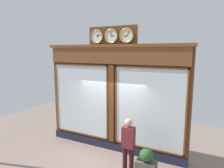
% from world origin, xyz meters
% --- Properties ---
extents(shop_facade, '(5.33, 0.42, 4.39)m').
position_xyz_m(shop_facade, '(-0.00, -0.13, 1.93)').
color(shop_facade, '#5B3319').
rests_on(shop_facade, ground_plane).
extents(pedestrian, '(0.36, 0.23, 1.69)m').
position_xyz_m(pedestrian, '(-1.08, 1.10, 0.93)').
color(pedestrian, '#3A1316').
rests_on(pedestrian, ground_plane).
extents(planter_shrub, '(0.39, 0.39, 0.39)m').
position_xyz_m(planter_shrub, '(-1.62, 1.08, 0.72)').
color(planter_shrub, '#285623').
rests_on(planter_shrub, planter_box).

